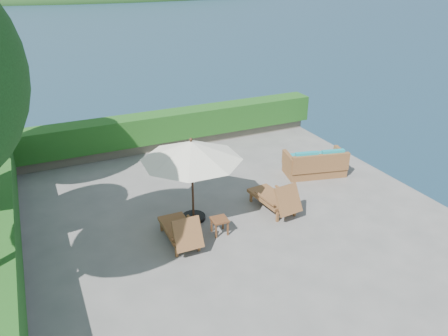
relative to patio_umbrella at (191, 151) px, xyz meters
name	(u,v)px	position (x,y,z in m)	size (l,w,h in m)	color
ground	(226,217)	(0.86, -0.29, -2.02)	(12.00, 12.00, 0.00)	gray
foundation	(226,262)	(0.86, -0.29, -3.57)	(12.00, 12.00, 3.00)	#595147
ocean	(226,301)	(0.86, -0.29, -5.02)	(600.00, 600.00, 0.00)	#142D40
planter_wall_far	(164,143)	(0.86, 5.31, -1.84)	(12.00, 0.60, 0.36)	#686253
planter_wall_left	(2,265)	(-4.74, -0.29, -1.84)	(0.60, 12.00, 0.36)	#686253
hedge_far	(163,126)	(0.86, 5.31, -1.17)	(12.40, 0.90, 1.00)	#1E4E16
patio_umbrella	(191,151)	(0.00, 0.00, 0.00)	(3.52, 3.52, 2.39)	black
lounge_left	(181,230)	(-0.69, -0.96, -1.62)	(0.77, 1.66, 0.95)	olive
lounge_right	(276,198)	(2.26, -0.57, -1.60)	(0.88, 1.78, 0.99)	olive
side_table	(220,221)	(0.36, -0.94, -1.66)	(0.43, 0.43, 0.44)	brown
wicker_loveseat	(315,164)	(4.65, 0.91, -1.65)	(2.13, 1.42, 0.96)	olive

